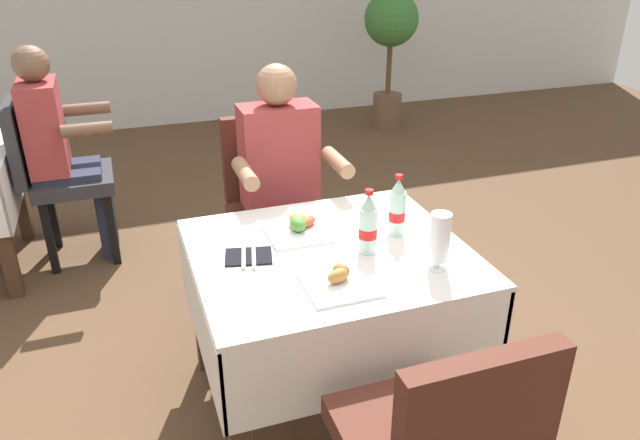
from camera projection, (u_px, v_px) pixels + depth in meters
The scene contains 13 objects.
ground_plane at pixel (326, 392), 2.61m from camera, with size 11.00×11.00×0.00m, color brown.
main_dining_table at pixel (328, 289), 2.34m from camera, with size 1.02×0.90×0.72m.
chair_far_diner_seat at pixel (272, 203), 3.05m from camera, with size 0.44×0.50×0.97m.
seated_diner_far at pixel (283, 182), 2.90m from camera, with size 0.50×0.46×1.26m.
plate_near_camera at pixel (339, 280), 2.03m from camera, with size 0.24×0.24×0.07m.
plate_far_diner at pixel (299, 227), 2.39m from camera, with size 0.24×0.24×0.07m.
beer_glass_left at pixel (439, 241), 2.09m from camera, with size 0.07×0.07×0.21m.
cola_bottle_primary at pixel (398, 209), 2.33m from camera, with size 0.06×0.06×0.25m.
cola_bottle_secondary at pixel (368, 225), 2.20m from camera, with size 0.07×0.07×0.25m.
napkin_cutlery_set at pixel (249, 256), 2.21m from camera, with size 0.19×0.20×0.01m.
background_chair_right at pixel (55, 172), 3.45m from camera, with size 0.50×0.44×0.97m.
background_patron at pixel (59, 145), 3.39m from camera, with size 0.46×0.50×1.26m.
potted_plant_corner at pixel (391, 35), 5.73m from camera, with size 0.51×0.51×1.30m.
Camera 1 is at (-0.69, -1.90, 1.81)m, focal length 33.93 mm.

